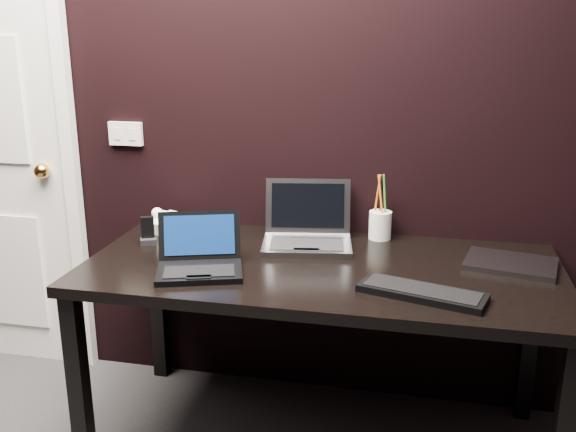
% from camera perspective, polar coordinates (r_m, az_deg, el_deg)
% --- Properties ---
extents(wall_back, '(4.00, 0.00, 4.00)m').
position_cam_1_polar(wall_back, '(2.63, -1.97, 10.78)').
color(wall_back, black).
rests_on(wall_back, ground).
extents(wall_switch, '(0.15, 0.02, 0.10)m').
position_cam_1_polar(wall_switch, '(2.86, -14.23, 7.11)').
color(wall_switch, silver).
rests_on(wall_switch, wall_back).
extents(desk, '(1.70, 0.80, 0.74)m').
position_cam_1_polar(desk, '(2.35, 2.93, -6.08)').
color(desk, black).
rests_on(desk, ground).
extents(netbook, '(0.36, 0.34, 0.19)m').
position_cam_1_polar(netbook, '(2.26, -7.87, -3.96)').
color(netbook, black).
rests_on(netbook, desk).
extents(silver_laptop, '(0.39, 0.36, 0.23)m').
position_cam_1_polar(silver_laptop, '(2.50, 1.72, -1.60)').
color(silver_laptop, '#98989D').
rests_on(silver_laptop, desk).
extents(ext_keyboard, '(0.42, 0.24, 0.03)m').
position_cam_1_polar(ext_keyboard, '(2.09, 11.83, -6.65)').
color(ext_keyboard, black).
rests_on(ext_keyboard, desk).
extents(closed_laptop, '(0.35, 0.28, 0.02)m').
position_cam_1_polar(closed_laptop, '(2.42, 19.18, -4.04)').
color(closed_laptop, gray).
rests_on(closed_laptop, desk).
extents(desk_phone, '(0.22, 0.21, 0.10)m').
position_cam_1_polar(desk_phone, '(2.70, -10.14, -0.65)').
color(desk_phone, silver).
rests_on(desk_phone, desk).
extents(mobile_phone, '(0.07, 0.07, 0.11)m').
position_cam_1_polar(mobile_phone, '(2.58, -12.34, -1.53)').
color(mobile_phone, black).
rests_on(mobile_phone, desk).
extents(pen_cup, '(0.12, 0.12, 0.26)m').
position_cam_1_polar(pen_cup, '(2.60, 8.19, -0.69)').
color(pen_cup, white).
rests_on(pen_cup, desk).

